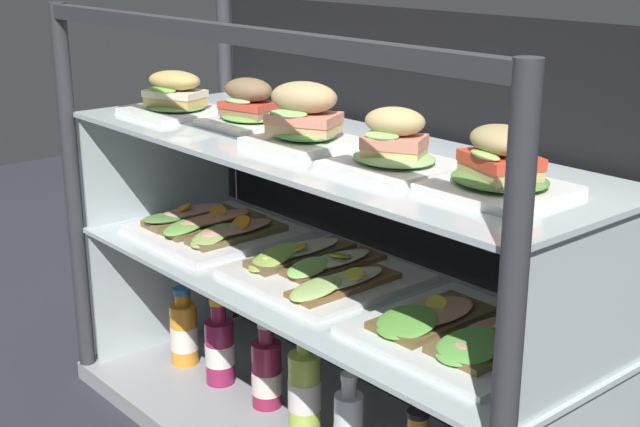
{
  "coord_description": "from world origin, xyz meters",
  "views": [
    {
      "loc": [
        1.29,
        -1.11,
        1.08
      ],
      "look_at": [
        0.0,
        0.0,
        0.55
      ],
      "focal_mm": 49.75,
      "sensor_mm": 36.0,
      "label": 1
    }
  ],
  "objects_px": {
    "plated_roll_sandwich_near_right_corner": "(303,121)",
    "juice_bottle_back_right": "(305,393)",
    "open_sandwich_tray_near_right_corner": "(213,227)",
    "plated_roll_sandwich_far_left": "(250,108)",
    "plated_roll_sandwich_mid_right": "(394,150)",
    "juice_bottle_front_left_end": "(184,332)",
    "juice_bottle_tucked_behind": "(220,349)",
    "open_sandwich_tray_far_right": "(322,270)",
    "plated_roll_sandwich_right_of_center": "(500,169)",
    "juice_bottle_front_middle": "(267,373)",
    "plated_roll_sandwich_mid_left": "(175,98)",
    "open_sandwich_tray_mid_left": "(462,331)"
  },
  "relations": [
    {
      "from": "plated_roll_sandwich_near_right_corner",
      "to": "juice_bottle_front_left_end",
      "type": "bearing_deg",
      "value": 179.55
    },
    {
      "from": "plated_roll_sandwich_near_right_corner",
      "to": "plated_roll_sandwich_mid_left",
      "type": "bearing_deg",
      "value": -179.14
    },
    {
      "from": "juice_bottle_back_right",
      "to": "juice_bottle_front_middle",
      "type": "bearing_deg",
      "value": 173.85
    },
    {
      "from": "plated_roll_sandwich_near_right_corner",
      "to": "juice_bottle_front_left_end",
      "type": "xyz_separation_m",
      "value": [
        -0.48,
        0.0,
        -0.62
      ]
    },
    {
      "from": "juice_bottle_back_right",
      "to": "juice_bottle_front_left_end",
      "type": "bearing_deg",
      "value": -178.73
    },
    {
      "from": "open_sandwich_tray_mid_left",
      "to": "juice_bottle_front_left_end",
      "type": "distance_m",
      "value": 0.91
    },
    {
      "from": "plated_roll_sandwich_mid_right",
      "to": "juice_bottle_back_right",
      "type": "xyz_separation_m",
      "value": [
        -0.26,
        0.01,
        -0.58
      ]
    },
    {
      "from": "plated_roll_sandwich_near_right_corner",
      "to": "juice_bottle_front_middle",
      "type": "relative_size",
      "value": 0.88
    },
    {
      "from": "plated_roll_sandwich_mid_right",
      "to": "open_sandwich_tray_near_right_corner",
      "type": "bearing_deg",
      "value": 177.46
    },
    {
      "from": "juice_bottle_front_middle",
      "to": "open_sandwich_tray_near_right_corner",
      "type": "bearing_deg",
      "value": 179.47
    },
    {
      "from": "open_sandwich_tray_mid_left",
      "to": "juice_bottle_front_middle",
      "type": "bearing_deg",
      "value": -179.0
    },
    {
      "from": "juice_bottle_front_middle",
      "to": "plated_roll_sandwich_right_of_center",
      "type": "bearing_deg",
      "value": -0.46
    },
    {
      "from": "plated_roll_sandwich_right_of_center",
      "to": "juice_bottle_back_right",
      "type": "height_order",
      "value": "plated_roll_sandwich_right_of_center"
    },
    {
      "from": "open_sandwich_tray_mid_left",
      "to": "juice_bottle_front_middle",
      "type": "relative_size",
      "value": 1.61
    },
    {
      "from": "plated_roll_sandwich_right_of_center",
      "to": "open_sandwich_tray_mid_left",
      "type": "height_order",
      "value": "plated_roll_sandwich_right_of_center"
    },
    {
      "from": "plated_roll_sandwich_far_left",
      "to": "juice_bottle_front_left_end",
      "type": "distance_m",
      "value": 0.65
    },
    {
      "from": "juice_bottle_back_right",
      "to": "plated_roll_sandwich_mid_left",
      "type": "bearing_deg",
      "value": -177.26
    },
    {
      "from": "juice_bottle_front_left_end",
      "to": "juice_bottle_front_middle",
      "type": "relative_size",
      "value": 0.97
    },
    {
      "from": "plated_roll_sandwich_far_left",
      "to": "plated_roll_sandwich_mid_right",
      "type": "xyz_separation_m",
      "value": [
        0.47,
        -0.04,
        -0.0
      ]
    },
    {
      "from": "plated_roll_sandwich_near_right_corner",
      "to": "juice_bottle_front_left_end",
      "type": "distance_m",
      "value": 0.78
    },
    {
      "from": "plated_roll_sandwich_far_left",
      "to": "plated_roll_sandwich_mid_right",
      "type": "bearing_deg",
      "value": -4.82
    },
    {
      "from": "open_sandwich_tray_near_right_corner",
      "to": "juice_bottle_back_right",
      "type": "relative_size",
      "value": 1.39
    },
    {
      "from": "juice_bottle_front_left_end",
      "to": "plated_roll_sandwich_far_left",
      "type": "bearing_deg",
      "value": 9.44
    },
    {
      "from": "open_sandwich_tray_mid_left",
      "to": "juice_bottle_front_left_end",
      "type": "height_order",
      "value": "open_sandwich_tray_mid_left"
    },
    {
      "from": "juice_bottle_front_left_end",
      "to": "juice_bottle_tucked_behind",
      "type": "distance_m",
      "value": 0.14
    },
    {
      "from": "plated_roll_sandwich_mid_left",
      "to": "open_sandwich_tray_mid_left",
      "type": "distance_m",
      "value": 0.89
    },
    {
      "from": "plated_roll_sandwich_near_right_corner",
      "to": "juice_bottle_front_middle",
      "type": "xyz_separation_m",
      "value": [
        -0.17,
        0.03,
        -0.62
      ]
    },
    {
      "from": "plated_roll_sandwich_near_right_corner",
      "to": "plated_roll_sandwich_mid_right",
      "type": "xyz_separation_m",
      "value": [
        0.24,
        0.01,
        -0.01
      ]
    },
    {
      "from": "plated_roll_sandwich_mid_right",
      "to": "juice_bottle_front_left_end",
      "type": "distance_m",
      "value": 0.94
    },
    {
      "from": "plated_roll_sandwich_near_right_corner",
      "to": "open_sandwich_tray_mid_left",
      "type": "distance_m",
      "value": 0.5
    },
    {
      "from": "juice_bottle_front_left_end",
      "to": "juice_bottle_front_middle",
      "type": "height_order",
      "value": "juice_bottle_front_middle"
    },
    {
      "from": "plated_roll_sandwich_far_left",
      "to": "juice_bottle_back_right",
      "type": "relative_size",
      "value": 0.71
    },
    {
      "from": "plated_roll_sandwich_mid_left",
      "to": "juice_bottle_front_middle",
      "type": "bearing_deg",
      "value": 7.71
    },
    {
      "from": "plated_roll_sandwich_near_right_corner",
      "to": "plated_roll_sandwich_right_of_center",
      "type": "relative_size",
      "value": 0.94
    },
    {
      "from": "open_sandwich_tray_mid_left",
      "to": "juice_bottle_tucked_behind",
      "type": "height_order",
      "value": "open_sandwich_tray_mid_left"
    },
    {
      "from": "plated_roll_sandwich_near_right_corner",
      "to": "juice_bottle_back_right",
      "type": "height_order",
      "value": "plated_roll_sandwich_near_right_corner"
    },
    {
      "from": "juice_bottle_front_left_end",
      "to": "juice_bottle_back_right",
      "type": "bearing_deg",
      "value": 1.27
    },
    {
      "from": "juice_bottle_tucked_behind",
      "to": "juice_bottle_back_right",
      "type": "distance_m",
      "value": 0.32
    },
    {
      "from": "open_sandwich_tray_far_right",
      "to": "juice_bottle_tucked_behind",
      "type": "bearing_deg",
      "value": -174.22
    },
    {
      "from": "plated_roll_sandwich_far_left",
      "to": "juice_bottle_front_middle",
      "type": "height_order",
      "value": "plated_roll_sandwich_far_left"
    },
    {
      "from": "open_sandwich_tray_near_right_corner",
      "to": "open_sandwich_tray_far_right",
      "type": "distance_m",
      "value": 0.38
    },
    {
      "from": "plated_roll_sandwich_mid_right",
      "to": "open_sandwich_tray_mid_left",
      "type": "relative_size",
      "value": 0.58
    },
    {
      "from": "plated_roll_sandwich_near_right_corner",
      "to": "open_sandwich_tray_far_right",
      "type": "height_order",
      "value": "plated_roll_sandwich_near_right_corner"
    },
    {
      "from": "plated_roll_sandwich_far_left",
      "to": "open_sandwich_tray_near_right_corner",
      "type": "height_order",
      "value": "plated_roll_sandwich_far_left"
    },
    {
      "from": "plated_roll_sandwich_mid_left",
      "to": "juice_bottle_tucked_behind",
      "type": "xyz_separation_m",
      "value": [
        0.11,
        0.02,
        -0.6
      ]
    },
    {
      "from": "plated_roll_sandwich_far_left",
      "to": "juice_bottle_tucked_behind",
      "type": "xyz_separation_m",
      "value": [
        -0.11,
        -0.03,
        -0.6
      ]
    },
    {
      "from": "plated_roll_sandwich_near_right_corner",
      "to": "plated_roll_sandwich_right_of_center",
      "type": "bearing_deg",
      "value": 3.26
    },
    {
      "from": "open_sandwich_tray_near_right_corner",
      "to": "open_sandwich_tray_far_right",
      "type": "xyz_separation_m",
      "value": [
        0.38,
        0.01,
        -0.0
      ]
    },
    {
      "from": "open_sandwich_tray_far_right",
      "to": "juice_bottle_front_left_end",
      "type": "bearing_deg",
      "value": -174.78
    },
    {
      "from": "plated_roll_sandwich_right_of_center",
      "to": "juice_bottle_front_middle",
      "type": "height_order",
      "value": "plated_roll_sandwich_right_of_center"
    }
  ]
}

